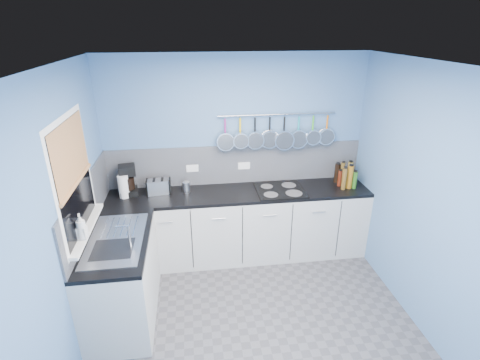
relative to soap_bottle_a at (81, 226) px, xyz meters
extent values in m
cube|color=#47474C|center=(1.53, -0.11, -1.18)|extent=(3.20, 3.00, 0.02)
cube|color=white|center=(1.53, -0.11, 1.34)|extent=(3.20, 3.00, 0.02)
cube|color=#4A71A2|center=(1.53, 1.40, 0.08)|extent=(3.20, 0.02, 2.50)
cube|color=#4A71A2|center=(1.53, -1.62, 0.08)|extent=(3.20, 0.02, 2.50)
cube|color=#4A71A2|center=(-0.08, -0.11, 0.08)|extent=(0.02, 3.00, 2.50)
cube|color=#4A71A2|center=(3.14, -0.11, 0.08)|extent=(0.02, 3.00, 2.50)
cube|color=slate|center=(1.53, 1.38, -0.02)|extent=(3.20, 0.02, 0.50)
cube|color=slate|center=(-0.06, 0.49, -0.02)|extent=(0.02, 1.80, 0.50)
cube|color=#B9B7B4|center=(1.53, 1.09, -0.74)|extent=(3.20, 0.60, 0.86)
cube|color=black|center=(1.53, 1.09, -0.29)|extent=(3.20, 0.60, 0.04)
cube|color=#B9B7B4|center=(0.23, 0.19, -0.74)|extent=(0.60, 1.20, 0.86)
cube|color=black|center=(0.23, 0.19, -0.29)|extent=(0.60, 1.20, 0.04)
cube|color=white|center=(-0.05, 0.19, 0.38)|extent=(0.01, 1.00, 1.10)
cube|color=black|center=(-0.04, 0.19, 0.38)|extent=(0.01, 0.90, 1.00)
cube|color=#A8704E|center=(-0.03, 0.19, 0.61)|extent=(0.01, 0.90, 0.55)
cube|color=white|center=(-0.02, 0.19, -0.13)|extent=(0.10, 0.98, 0.03)
cube|color=silver|center=(0.23, 0.19, -0.27)|extent=(0.50, 0.95, 0.01)
cube|color=white|center=(0.98, 1.37, -0.04)|extent=(0.15, 0.01, 0.09)
cube|color=white|center=(1.63, 1.37, -0.04)|extent=(0.15, 0.01, 0.09)
cylinder|color=silver|center=(2.03, 1.34, 0.61)|extent=(1.45, 0.02, 0.02)
imported|color=white|center=(0.00, 0.00, 0.00)|extent=(0.11, 0.11, 0.24)
imported|color=white|center=(0.00, 0.00, -0.03)|extent=(0.09, 0.09, 0.17)
cylinder|color=white|center=(0.17, 1.13, -0.13)|extent=(0.14, 0.14, 0.27)
cube|color=silver|center=(0.57, 1.19, -0.18)|extent=(0.29, 0.19, 0.17)
cylinder|color=silver|center=(0.89, 1.17, -0.20)|extent=(0.11, 0.11, 0.13)
cube|color=black|center=(2.03, 1.05, -0.26)|extent=(0.59, 0.52, 0.01)
cylinder|color=olive|center=(2.99, 1.23, -0.14)|extent=(0.06, 0.06, 0.26)
cylinder|color=brown|center=(2.88, 1.21, -0.14)|extent=(0.05, 0.05, 0.27)
cylinder|color=black|center=(2.82, 1.22, -0.15)|extent=(0.07, 0.07, 0.25)
cylinder|color=black|center=(2.97, 1.12, -0.18)|extent=(0.06, 0.06, 0.19)
cylinder|color=#3F721E|center=(2.88, 1.10, -0.18)|extent=(0.07, 0.07, 0.19)
cylinder|color=#4C190C|center=(2.81, 1.10, -0.17)|extent=(0.05, 0.05, 0.20)
cylinder|color=#265919|center=(2.96, 1.01, -0.16)|extent=(0.05, 0.05, 0.22)
cylinder|color=#8C5914|center=(2.90, 1.02, -0.12)|extent=(0.07, 0.07, 0.29)
cylinder|color=brown|center=(2.82, 0.99, -0.13)|extent=(0.06, 0.06, 0.28)
camera|label=1|loc=(1.00, -2.91, 1.62)|focal=27.33mm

